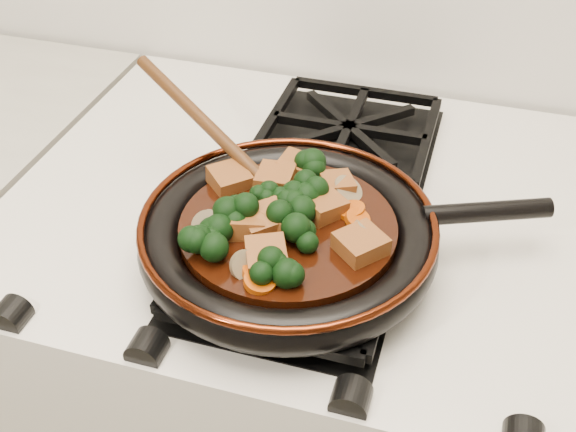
# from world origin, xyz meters

# --- Properties ---
(stove) EXTENTS (0.76, 0.60, 0.90)m
(stove) POSITION_xyz_m (0.00, 1.69, 0.45)
(stove) COLOR silver
(stove) RESTS_ON ground
(burner_grate_front) EXTENTS (0.23, 0.23, 0.03)m
(burner_grate_front) POSITION_xyz_m (0.00, 1.55, 0.91)
(burner_grate_front) COLOR black
(burner_grate_front) RESTS_ON stove
(burner_grate_back) EXTENTS (0.23, 0.23, 0.03)m
(burner_grate_back) POSITION_xyz_m (0.00, 1.83, 0.91)
(burner_grate_back) COLOR black
(burner_grate_back) RESTS_ON stove
(skillet) EXTENTS (0.43, 0.32, 0.05)m
(skillet) POSITION_xyz_m (-0.00, 1.57, 0.94)
(skillet) COLOR black
(skillet) RESTS_ON burner_grate_front
(braising_sauce) EXTENTS (0.23, 0.23, 0.02)m
(braising_sauce) POSITION_xyz_m (-0.01, 1.57, 0.95)
(braising_sauce) COLOR black
(braising_sauce) RESTS_ON skillet
(tofu_cube_0) EXTENTS (0.06, 0.06, 0.03)m
(tofu_cube_0) POSITION_xyz_m (-0.03, 1.55, 0.97)
(tofu_cube_0) COLOR brown
(tofu_cube_0) RESTS_ON braising_sauce
(tofu_cube_1) EXTENTS (0.04, 0.04, 0.02)m
(tofu_cube_1) POSITION_xyz_m (-0.03, 1.57, 0.97)
(tofu_cube_1) COLOR brown
(tofu_cube_1) RESTS_ON braising_sauce
(tofu_cube_2) EXTENTS (0.05, 0.06, 0.03)m
(tofu_cube_2) POSITION_xyz_m (-0.01, 1.50, 0.97)
(tofu_cube_2) COLOR brown
(tofu_cube_2) RESTS_ON braising_sauce
(tofu_cube_3) EXTENTS (0.04, 0.05, 0.02)m
(tofu_cube_3) POSITION_xyz_m (-0.04, 1.63, 0.97)
(tofu_cube_3) COLOR brown
(tofu_cube_3) RESTS_ON braising_sauce
(tofu_cube_4) EXTENTS (0.06, 0.06, 0.02)m
(tofu_cube_4) POSITION_xyz_m (0.08, 1.55, 0.97)
(tofu_cube_4) COLOR brown
(tofu_cube_4) RESTS_ON braising_sauce
(tofu_cube_5) EXTENTS (0.05, 0.04, 0.03)m
(tofu_cube_5) POSITION_xyz_m (-0.02, 1.66, 0.97)
(tofu_cube_5) COLOR brown
(tofu_cube_5) RESTS_ON braising_sauce
(tofu_cube_6) EXTENTS (0.05, 0.05, 0.02)m
(tofu_cube_6) POSITION_xyz_m (0.03, 1.64, 0.97)
(tofu_cube_6) COLOR brown
(tofu_cube_6) RESTS_ON braising_sauce
(tofu_cube_7) EXTENTS (0.06, 0.06, 0.03)m
(tofu_cube_7) POSITION_xyz_m (-0.09, 1.62, 0.97)
(tofu_cube_7) COLOR brown
(tofu_cube_7) RESTS_ON braising_sauce
(tofu_cube_8) EXTENTS (0.05, 0.05, 0.03)m
(tofu_cube_8) POSITION_xyz_m (-0.01, 1.57, 0.97)
(tofu_cube_8) COLOR brown
(tofu_cube_8) RESTS_ON braising_sauce
(tofu_cube_9) EXTENTS (0.06, 0.06, 0.03)m
(tofu_cube_9) POSITION_xyz_m (-0.05, 1.55, 0.97)
(tofu_cube_9) COLOR brown
(tofu_cube_9) RESTS_ON braising_sauce
(tofu_cube_10) EXTENTS (0.06, 0.06, 0.03)m
(tofu_cube_10) POSITION_xyz_m (0.02, 1.60, 0.97)
(tofu_cube_10) COLOR brown
(tofu_cube_10) RESTS_ON braising_sauce
(broccoli_floret_0) EXTENTS (0.07, 0.07, 0.06)m
(broccoli_floret_0) POSITION_xyz_m (0.01, 1.48, 0.97)
(broccoli_floret_0) COLOR black
(broccoli_floret_0) RESTS_ON braising_sauce
(broccoli_floret_1) EXTENTS (0.09, 0.08, 0.06)m
(broccoli_floret_1) POSITION_xyz_m (-0.01, 1.57, 0.97)
(broccoli_floret_1) COLOR black
(broccoli_floret_1) RESTS_ON braising_sauce
(broccoli_floret_2) EXTENTS (0.08, 0.08, 0.06)m
(broccoli_floret_2) POSITION_xyz_m (-0.07, 1.53, 0.97)
(broccoli_floret_2) COLOR black
(broccoli_floret_2) RESTS_ON braising_sauce
(broccoli_floret_3) EXTENTS (0.08, 0.07, 0.07)m
(broccoli_floret_3) POSITION_xyz_m (-0.03, 1.58, 0.97)
(broccoli_floret_3) COLOR black
(broccoli_floret_3) RESTS_ON braising_sauce
(broccoli_floret_4) EXTENTS (0.07, 0.06, 0.06)m
(broccoli_floret_4) POSITION_xyz_m (-0.07, 1.50, 0.97)
(broccoli_floret_4) COLOR black
(broccoli_floret_4) RESTS_ON braising_sauce
(broccoli_floret_5) EXTENTS (0.08, 0.08, 0.06)m
(broccoli_floret_5) POSITION_xyz_m (0.01, 1.54, 0.97)
(broccoli_floret_5) COLOR black
(broccoli_floret_5) RESTS_ON braising_sauce
(broccoli_floret_6) EXTENTS (0.08, 0.07, 0.07)m
(broccoli_floret_6) POSITION_xyz_m (0.00, 1.61, 0.97)
(broccoli_floret_6) COLOR black
(broccoli_floret_6) RESTS_ON braising_sauce
(broccoli_floret_7) EXTENTS (0.09, 0.08, 0.05)m
(broccoli_floret_7) POSITION_xyz_m (-0.01, 1.65, 0.97)
(broccoli_floret_7) COLOR black
(broccoli_floret_7) RESTS_ON braising_sauce
(broccoli_floret_8) EXTENTS (0.07, 0.08, 0.07)m
(broccoli_floret_8) POSITION_xyz_m (-0.06, 1.55, 0.97)
(broccoli_floret_8) COLOR black
(broccoli_floret_8) RESTS_ON braising_sauce
(carrot_coin_0) EXTENTS (0.03, 0.03, 0.02)m
(carrot_coin_0) POSITION_xyz_m (-0.01, 1.47, 0.96)
(carrot_coin_0) COLOR #B14004
(carrot_coin_0) RESTS_ON braising_sauce
(carrot_coin_1) EXTENTS (0.03, 0.03, 0.01)m
(carrot_coin_1) POSITION_xyz_m (-0.01, 1.48, 0.96)
(carrot_coin_1) COLOR #B14004
(carrot_coin_1) RESTS_ON braising_sauce
(carrot_coin_2) EXTENTS (0.03, 0.03, 0.01)m
(carrot_coin_2) POSITION_xyz_m (0.05, 1.60, 0.96)
(carrot_coin_2) COLOR #B14004
(carrot_coin_2) RESTS_ON braising_sauce
(carrot_coin_3) EXTENTS (0.03, 0.03, 0.02)m
(carrot_coin_3) POSITION_xyz_m (0.06, 1.59, 0.96)
(carrot_coin_3) COLOR #B14004
(carrot_coin_3) RESTS_ON braising_sauce
(mushroom_slice_0) EXTENTS (0.04, 0.03, 0.03)m
(mushroom_slice_0) POSITION_xyz_m (-0.08, 1.53, 0.97)
(mushroom_slice_0) COLOR brown
(mushroom_slice_0) RESTS_ON braising_sauce
(mushroom_slice_1) EXTENTS (0.04, 0.04, 0.02)m
(mushroom_slice_1) POSITION_xyz_m (0.04, 1.64, 0.97)
(mushroom_slice_1) COLOR brown
(mushroom_slice_1) RESTS_ON braising_sauce
(mushroom_slice_2) EXTENTS (0.04, 0.04, 0.03)m
(mushroom_slice_2) POSITION_xyz_m (0.08, 1.57, 0.97)
(mushroom_slice_2) COLOR brown
(mushroom_slice_2) RESTS_ON braising_sauce
(mushroom_slice_3) EXTENTS (0.04, 0.04, 0.03)m
(mushroom_slice_3) POSITION_xyz_m (-0.02, 1.49, 0.97)
(mushroom_slice_3) COLOR brown
(mushroom_slice_3) RESTS_ON braising_sauce
(wooden_spoon) EXTENTS (0.15, 0.10, 0.24)m
(wooden_spoon) POSITION_xyz_m (-0.10, 1.65, 0.98)
(wooden_spoon) COLOR #44250E
(wooden_spoon) RESTS_ON braising_sauce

